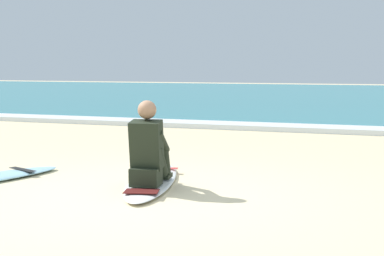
% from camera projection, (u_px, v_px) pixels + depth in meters
% --- Properties ---
extents(ground_plane, '(80.00, 80.00, 0.00)m').
position_uv_depth(ground_plane, '(138.00, 198.00, 6.13)').
color(ground_plane, beige).
extents(sea, '(80.00, 28.00, 0.10)m').
position_uv_depth(sea, '(337.00, 96.00, 25.46)').
color(sea, teal).
rests_on(sea, ground).
extents(breaking_foam, '(80.00, 0.90, 0.11)m').
position_uv_depth(breaking_foam, '(273.00, 127.00, 12.65)').
color(breaking_foam, white).
rests_on(breaking_foam, ground).
extents(surfboard_main, '(1.10, 2.36, 0.08)m').
position_uv_depth(surfboard_main, '(152.00, 181.00, 6.84)').
color(surfboard_main, white).
rests_on(surfboard_main, ground).
extents(surfer_seated, '(0.43, 0.74, 0.95)m').
position_uv_depth(surfer_seated, '(149.00, 152.00, 6.46)').
color(surfer_seated, black).
rests_on(surfer_seated, surfboard_main).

